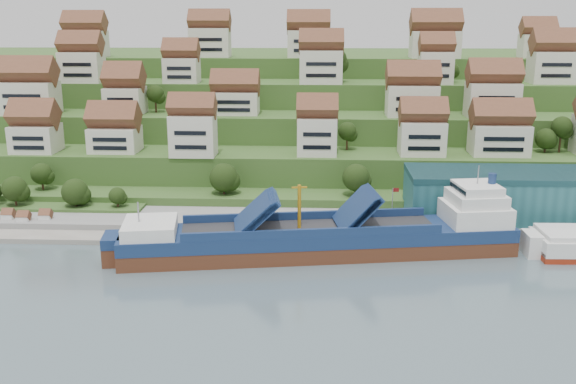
{
  "coord_description": "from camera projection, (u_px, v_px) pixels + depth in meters",
  "views": [
    {
      "loc": [
        2.88,
        -114.34,
        43.2
      ],
      "look_at": [
        -3.18,
        14.0,
        8.0
      ],
      "focal_mm": 40.0,
      "sensor_mm": 36.0,
      "label": 1
    }
  ],
  "objects": [
    {
      "name": "quay",
      "position": [
        398.0,
        224.0,
        134.95
      ],
      "size": [
        180.0,
        14.0,
        2.2
      ],
      "primitive_type": "cube",
      "color": "gray",
      "rests_on": "ground"
    },
    {
      "name": "cargo_ship",
      "position": [
        330.0,
        238.0,
        120.09
      ],
      "size": [
        74.07,
        22.65,
        16.17
      ],
      "rotation": [
        0.0,
        0.0,
        0.16
      ],
      "color": "#542B19",
      "rests_on": "ground"
    },
    {
      "name": "hillside_trees",
      "position": [
        275.0,
        127.0,
        160.1
      ],
      "size": [
        136.81,
        62.73,
        31.9
      ],
      "color": "#233913",
      "rests_on": "ground"
    },
    {
      "name": "warehouse",
      "position": [
        552.0,
        195.0,
        133.81
      ],
      "size": [
        60.0,
        15.0,
        10.0
      ],
      "primitive_type": "cube",
      "color": "#266167",
      "rests_on": "quay"
    },
    {
      "name": "hillside",
      "position": [
        310.0,
        115.0,
        218.65
      ],
      "size": [
        260.0,
        128.0,
        31.0
      ],
      "color": "#2D4C1E",
      "rests_on": "ground"
    },
    {
      "name": "beach_huts",
      "position": [
        17.0,
        220.0,
        134.23
      ],
      "size": [
        14.4,
        3.7,
        2.2
      ],
      "color": "white",
      "rests_on": "pebble_beach"
    },
    {
      "name": "hillside_village",
      "position": [
        306.0,
        88.0,
        174.06
      ],
      "size": [
        159.64,
        63.38,
        28.81
      ],
      "color": "silver",
      "rests_on": "ground"
    },
    {
      "name": "ground",
      "position": [
        301.0,
        252.0,
        121.7
      ],
      "size": [
        300.0,
        300.0,
        0.0
      ],
      "primitive_type": "plane",
      "color": "slate",
      "rests_on": "ground"
    },
    {
      "name": "pebble_beach",
      "position": [
        29.0,
        225.0,
        135.77
      ],
      "size": [
        45.0,
        20.0,
        1.0
      ],
      "primitive_type": "cube",
      "color": "gray",
      "rests_on": "ground"
    },
    {
      "name": "flagpole",
      "position": [
        393.0,
        204.0,
        128.69
      ],
      "size": [
        1.28,
        0.16,
        8.0
      ],
      "color": "gray",
      "rests_on": "quay"
    }
  ]
}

